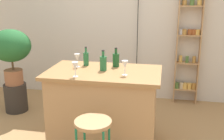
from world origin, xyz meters
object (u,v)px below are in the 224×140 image
(bar_stool, at_px, (93,136))
(bottle_olive_oil, at_px, (116,60))
(potted_plant, at_px, (11,49))
(wine_glass_left, at_px, (77,58))
(plant_stool, at_px, (16,97))
(wine_glass_right, at_px, (75,66))
(wine_glass_center, at_px, (125,65))
(bottle_sauce_amber, at_px, (86,58))
(spice_shelf, at_px, (188,49))
(bottle_soda_blue, at_px, (103,63))

(bar_stool, relative_size, bottle_olive_oil, 2.68)
(potted_plant, height_order, wine_glass_left, potted_plant)
(bar_stool, height_order, potted_plant, potted_plant)
(potted_plant, bearing_deg, wine_glass_left, -24.03)
(wine_glass_left, bearing_deg, plant_stool, 155.97)
(wine_glass_right, bearing_deg, wine_glass_center, 17.30)
(bottle_olive_oil, height_order, wine_glass_left, bottle_olive_oil)
(potted_plant, xyz_separation_m, wine_glass_left, (1.20, -0.54, 0.04))
(potted_plant, bearing_deg, wine_glass_right, -35.40)
(bar_stool, bearing_deg, potted_plant, 139.72)
(bar_stool, xyz_separation_m, wine_glass_center, (0.21, 0.60, 0.56))
(wine_glass_center, bearing_deg, bottle_olive_oil, 115.60)
(plant_stool, relative_size, wine_glass_right, 2.68)
(potted_plant, height_order, bottle_sauce_amber, potted_plant)
(plant_stool, bearing_deg, spice_shelf, 18.39)
(spice_shelf, distance_m, wine_glass_center, 1.82)
(spice_shelf, height_order, wine_glass_left, spice_shelf)
(wine_glass_left, xyz_separation_m, wine_glass_right, (0.10, -0.39, 0.00))
(bar_stool, xyz_separation_m, bottle_sauce_amber, (-0.33, 0.92, 0.53))
(plant_stool, bearing_deg, wine_glass_right, -35.40)
(bar_stool, relative_size, wine_glass_center, 3.86)
(wine_glass_left, bearing_deg, bottle_soda_blue, -14.82)
(wine_glass_right, bearing_deg, bar_stool, -55.02)
(bottle_sauce_amber, distance_m, wine_glass_center, 0.63)
(bar_stool, xyz_separation_m, wine_glass_right, (-0.31, 0.44, 0.56))
(wine_glass_center, bearing_deg, bottle_soda_blue, 153.36)
(bar_stool, relative_size, plant_stool, 1.44)
(bottle_sauce_amber, bearing_deg, wine_glass_right, -87.79)
(potted_plant, bearing_deg, spice_shelf, 18.39)
(plant_stool, distance_m, wine_glass_left, 1.55)
(spice_shelf, bearing_deg, bar_stool, -114.19)
(plant_stool, xyz_separation_m, wine_glass_left, (1.20, -0.54, 0.82))
(bottle_sauce_amber, relative_size, bottle_olive_oil, 1.00)
(plant_stool, bearing_deg, potted_plant, -26.57)
(bar_stool, bearing_deg, bottle_soda_blue, 95.01)
(bar_stool, xyz_separation_m, plant_stool, (-1.61, 1.36, -0.26))
(spice_shelf, bearing_deg, wine_glass_center, -115.86)
(bottle_soda_blue, bearing_deg, potted_plant, 157.93)
(spice_shelf, height_order, potted_plant, spice_shelf)
(bottle_sauce_amber, relative_size, wine_glass_center, 1.44)
(bottle_olive_oil, bearing_deg, bottle_sauce_amber, -177.92)
(bottle_soda_blue, bearing_deg, bottle_olive_oil, 59.74)
(bottle_soda_blue, bearing_deg, bar_stool, -84.99)
(bar_stool, xyz_separation_m, wine_glass_left, (-0.41, 0.83, 0.56))
(bar_stool, relative_size, spice_shelf, 0.35)
(bottle_sauce_amber, height_order, wine_glass_right, bottle_sauce_amber)
(plant_stool, bearing_deg, bottle_sauce_amber, -19.03)
(plant_stool, relative_size, wine_glass_left, 2.68)
(plant_stool, bearing_deg, wine_glass_left, -24.03)
(bar_stool, distance_m, spice_shelf, 2.49)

